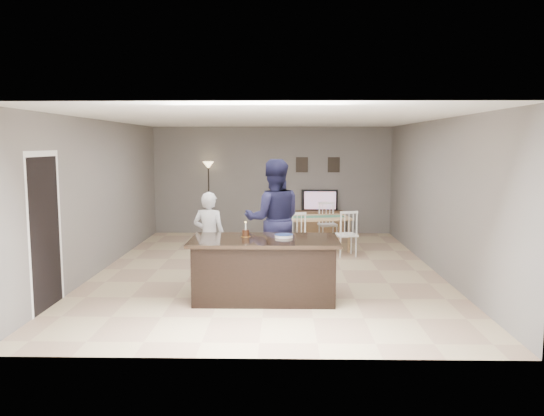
{
  "coord_description": "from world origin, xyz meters",
  "views": [
    {
      "loc": [
        0.26,
        -9.4,
        2.27
      ],
      "look_at": [
        0.08,
        -0.3,
        1.17
      ],
      "focal_mm": 35.0,
      "sensor_mm": 36.0,
      "label": 1
    }
  ],
  "objects_px": {
    "kitchen_island": "(264,269)",
    "television": "(320,200)",
    "birthday_cake": "(246,233)",
    "man": "(274,220)",
    "plate_stack": "(284,236)",
    "tv_console": "(320,223)",
    "floor_lamp": "(208,178)",
    "woman": "(209,237)",
    "dining_table": "(313,223)"
  },
  "relations": [
    {
      "from": "television",
      "to": "man",
      "type": "xyz_separation_m",
      "value": [
        -1.08,
        -4.47,
        0.15
      ]
    },
    {
      "from": "kitchen_island",
      "to": "dining_table",
      "type": "height_order",
      "value": "dining_table"
    },
    {
      "from": "kitchen_island",
      "to": "woman",
      "type": "bearing_deg",
      "value": 132.78
    },
    {
      "from": "man",
      "to": "birthday_cake",
      "type": "distance_m",
      "value": 1.08
    },
    {
      "from": "television",
      "to": "floor_lamp",
      "type": "distance_m",
      "value": 2.84
    },
    {
      "from": "man",
      "to": "floor_lamp",
      "type": "height_order",
      "value": "man"
    },
    {
      "from": "tv_console",
      "to": "plate_stack",
      "type": "bearing_deg",
      "value": -99.54
    },
    {
      "from": "plate_stack",
      "to": "floor_lamp",
      "type": "relative_size",
      "value": 0.15
    },
    {
      "from": "woman",
      "to": "dining_table",
      "type": "xyz_separation_m",
      "value": [
        1.86,
        2.58,
        -0.15
      ]
    },
    {
      "from": "man",
      "to": "birthday_cake",
      "type": "height_order",
      "value": "man"
    },
    {
      "from": "plate_stack",
      "to": "tv_console",
      "type": "bearing_deg",
      "value": 80.46
    },
    {
      "from": "television",
      "to": "plate_stack",
      "type": "bearing_deg",
      "value": 80.58
    },
    {
      "from": "man",
      "to": "birthday_cake",
      "type": "bearing_deg",
      "value": 63.47
    },
    {
      "from": "tv_console",
      "to": "man",
      "type": "distance_m",
      "value": 4.59
    },
    {
      "from": "woman",
      "to": "floor_lamp",
      "type": "height_order",
      "value": "floor_lamp"
    },
    {
      "from": "birthday_cake",
      "to": "man",
      "type": "bearing_deg",
      "value": 68.25
    },
    {
      "from": "tv_console",
      "to": "plate_stack",
      "type": "xyz_separation_m",
      "value": [
        -0.92,
        -5.46,
        0.62
      ]
    },
    {
      "from": "kitchen_island",
      "to": "dining_table",
      "type": "bearing_deg",
      "value": 75.85
    },
    {
      "from": "television",
      "to": "birthday_cake",
      "type": "bearing_deg",
      "value": 74.81
    },
    {
      "from": "plate_stack",
      "to": "man",
      "type": "bearing_deg",
      "value": 99.04
    },
    {
      "from": "plate_stack",
      "to": "floor_lamp",
      "type": "xyz_separation_m",
      "value": [
        -1.87,
        5.48,
        0.5
      ]
    },
    {
      "from": "kitchen_island",
      "to": "television",
      "type": "xyz_separation_m",
      "value": [
        1.2,
        5.64,
        0.41
      ]
    },
    {
      "from": "woman",
      "to": "dining_table",
      "type": "bearing_deg",
      "value": -114.16
    },
    {
      "from": "kitchen_island",
      "to": "television",
      "type": "height_order",
      "value": "television"
    },
    {
      "from": "woman",
      "to": "man",
      "type": "distance_m",
      "value": 1.11
    },
    {
      "from": "kitchen_island",
      "to": "man",
      "type": "relative_size",
      "value": 1.06
    },
    {
      "from": "birthday_cake",
      "to": "dining_table",
      "type": "bearing_deg",
      "value": 70.84
    },
    {
      "from": "kitchen_island",
      "to": "woman",
      "type": "distance_m",
      "value": 1.43
    },
    {
      "from": "floor_lamp",
      "to": "man",
      "type": "bearing_deg",
      "value": -68.91
    },
    {
      "from": "kitchen_island",
      "to": "tv_console",
      "type": "distance_m",
      "value": 5.7
    },
    {
      "from": "television",
      "to": "man",
      "type": "distance_m",
      "value": 4.6
    },
    {
      "from": "tv_console",
      "to": "television",
      "type": "xyz_separation_m",
      "value": [
        0.0,
        0.07,
        0.56
      ]
    },
    {
      "from": "plate_stack",
      "to": "dining_table",
      "type": "relative_size",
      "value": 0.14
    },
    {
      "from": "woman",
      "to": "kitchen_island",
      "type": "bearing_deg",
      "value": 144.37
    },
    {
      "from": "plate_stack",
      "to": "dining_table",
      "type": "height_order",
      "value": "plate_stack"
    },
    {
      "from": "birthday_cake",
      "to": "floor_lamp",
      "type": "height_order",
      "value": "floor_lamp"
    },
    {
      "from": "floor_lamp",
      "to": "plate_stack",
      "type": "bearing_deg",
      "value": -71.13
    },
    {
      "from": "tv_console",
      "to": "floor_lamp",
      "type": "distance_m",
      "value": 3.01
    },
    {
      "from": "birthday_cake",
      "to": "plate_stack",
      "type": "relative_size",
      "value": 0.82
    },
    {
      "from": "woman",
      "to": "birthday_cake",
      "type": "bearing_deg",
      "value": 139.34
    },
    {
      "from": "kitchen_island",
      "to": "tv_console",
      "type": "xyz_separation_m",
      "value": [
        1.2,
        5.57,
        -0.15
      ]
    },
    {
      "from": "kitchen_island",
      "to": "floor_lamp",
      "type": "xyz_separation_m",
      "value": [
        -1.59,
        5.59,
        0.97
      ]
    },
    {
      "from": "television",
      "to": "woman",
      "type": "bearing_deg",
      "value": 65.01
    },
    {
      "from": "plate_stack",
      "to": "floor_lamp",
      "type": "distance_m",
      "value": 5.81
    },
    {
      "from": "plate_stack",
      "to": "dining_table",
      "type": "distance_m",
      "value": 3.57
    },
    {
      "from": "television",
      "to": "floor_lamp",
      "type": "bearing_deg",
      "value": 1.03
    },
    {
      "from": "plate_stack",
      "to": "floor_lamp",
      "type": "height_order",
      "value": "floor_lamp"
    },
    {
      "from": "tv_console",
      "to": "television",
      "type": "relative_size",
      "value": 1.31
    },
    {
      "from": "birthday_cake",
      "to": "television",
      "type": "bearing_deg",
      "value": 74.81
    },
    {
      "from": "birthday_cake",
      "to": "floor_lamp",
      "type": "xyz_separation_m",
      "value": [
        -1.3,
        5.42,
        0.47
      ]
    }
  ]
}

